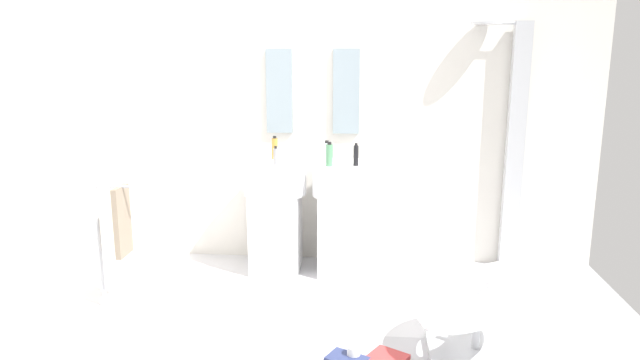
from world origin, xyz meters
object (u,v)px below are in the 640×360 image
at_px(towel_rack, 119,224).
at_px(soap_bottle_blue, 276,150).
at_px(soap_bottle_green, 329,155).
at_px(soap_bottle_grey, 276,157).
at_px(magazine_navy, 347,360).
at_px(soap_bottle_clear, 327,151).
at_px(pedestal_sink_left, 276,211).
at_px(shower_column, 513,142).
at_px(coffee_mug, 354,353).
at_px(magazine_red, 387,359).
at_px(soap_bottle_amber, 275,148).
at_px(lounge_chair, 478,303).
at_px(pedestal_sink_right, 344,212).
at_px(soap_bottle_black, 356,155).

height_order(towel_rack, soap_bottle_blue, soap_bottle_blue).
xyz_separation_m(soap_bottle_green, soap_bottle_grey, (-0.42, -0.02, -0.02)).
distance_m(magazine_navy, soap_bottle_green, 1.68).
height_order(soap_bottle_green, soap_bottle_clear, soap_bottle_green).
height_order(pedestal_sink_left, towel_rack, pedestal_sink_left).
xyz_separation_m(shower_column, soap_bottle_clear, (-1.53, -0.15, -0.07)).
relative_size(coffee_mug, soap_bottle_grey, 0.54).
xyz_separation_m(magazine_red, soap_bottle_grey, (-0.86, 1.29, 0.98)).
xyz_separation_m(pedestal_sink_left, towel_rack, (-0.98, -0.83, 0.11)).
distance_m(towel_rack, soap_bottle_amber, 1.42).
xyz_separation_m(lounge_chair, soap_bottle_amber, (-1.45, 1.48, 0.67)).
bearing_deg(soap_bottle_blue, pedestal_sink_right, -16.47).
bearing_deg(coffee_mug, pedestal_sink_left, 115.82).
bearing_deg(soap_bottle_amber, soap_bottle_grey, -79.25).
bearing_deg(soap_bottle_clear, pedestal_sink_left, -166.39).
bearing_deg(soap_bottle_blue, soap_bottle_clear, -9.29).
bearing_deg(soap_bottle_blue, soap_bottle_amber, -93.97).
bearing_deg(pedestal_sink_right, shower_column, 10.24).
xyz_separation_m(pedestal_sink_left, magazine_red, (0.89, -1.44, -0.49)).
bearing_deg(soap_bottle_black, soap_bottle_blue, 158.61).
height_order(magazine_navy, soap_bottle_blue, soap_bottle_blue).
bearing_deg(magazine_red, pedestal_sink_right, 133.68).
xyz_separation_m(lounge_chair, coffee_mug, (-0.73, -0.11, -0.30)).
bearing_deg(towel_rack, soap_bottle_amber, 45.48).
distance_m(shower_column, soap_bottle_clear, 1.54).
distance_m(coffee_mug, soap_bottle_grey, 1.73).
xyz_separation_m(coffee_mug, soap_bottle_amber, (-0.72, 1.58, 0.97)).
bearing_deg(magazine_navy, magazine_red, 35.03).
relative_size(magazine_navy, soap_bottle_grey, 1.51).
height_order(soap_bottle_amber, soap_bottle_green, soap_bottle_amber).
xyz_separation_m(shower_column, coffee_mug, (-1.26, -1.69, -1.03)).
bearing_deg(soap_bottle_amber, magazine_red, -59.98).
bearing_deg(soap_bottle_grey, shower_column, 11.80).
distance_m(soap_bottle_blue, soap_bottle_black, 0.73).
bearing_deg(towel_rack, coffee_mug, -19.88).
bearing_deg(shower_column, lounge_chair, -108.29).
bearing_deg(soap_bottle_grey, magazine_red, -56.35).
xyz_separation_m(pedestal_sink_right, shower_column, (1.39, 0.25, 0.56)).
distance_m(coffee_mug, soap_bottle_green, 1.64).
bearing_deg(pedestal_sink_right, towel_rack, -151.69).
height_order(pedestal_sink_left, shower_column, shower_column).
distance_m(pedestal_sink_right, towel_rack, 1.76).
height_order(shower_column, soap_bottle_green, shower_column).
bearing_deg(shower_column, soap_bottle_green, -165.58).
xyz_separation_m(coffee_mug, soap_bottle_grey, (-0.66, 1.29, 0.95)).
relative_size(pedestal_sink_left, soap_bottle_amber, 5.33).
distance_m(towel_rack, magazine_navy, 1.86).
xyz_separation_m(shower_column, soap_bottle_blue, (-1.97, -0.08, -0.08)).
bearing_deg(towel_rack, soap_bottle_grey, 33.94).
relative_size(coffee_mug, soap_bottle_green, 0.44).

